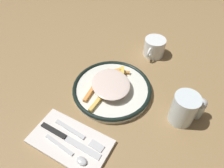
{
  "coord_description": "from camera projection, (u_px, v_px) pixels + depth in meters",
  "views": [
    {
      "loc": [
        0.41,
        0.25,
        0.57
      ],
      "look_at": [
        0.0,
        0.0,
        0.04
      ],
      "focal_mm": 32.68,
      "sensor_mm": 36.0,
      "label": 1
    }
  ],
  "objects": [
    {
      "name": "spoon",
      "position": [
        72.0,
        154.0,
        0.57
      ],
      "size": [
        0.02,
        0.15,
        0.01
      ],
      "color": "silver",
      "rests_on": "napkin"
    },
    {
      "name": "water_glass",
      "position": [
        184.0,
        109.0,
        0.62
      ],
      "size": [
        0.08,
        0.08,
        0.11
      ],
      "primitive_type": "cylinder",
      "color": "silver",
      "rests_on": "ground_plane"
    },
    {
      "name": "fork",
      "position": [
        79.0,
        135.0,
        0.61
      ],
      "size": [
        0.02,
        0.18,
        0.01
      ],
      "color": "silver",
      "rests_on": "napkin"
    },
    {
      "name": "coffee_mug",
      "position": [
        154.0,
        47.0,
        0.86
      ],
      "size": [
        0.11,
        0.09,
        0.08
      ],
      "color": "white",
      "rests_on": "ground_plane"
    },
    {
      "name": "knife",
      "position": [
        65.0,
        137.0,
        0.6
      ],
      "size": [
        0.02,
        0.21,
        0.01
      ],
      "color": "black",
      "rests_on": "napkin"
    },
    {
      "name": "plate",
      "position": [
        112.0,
        89.0,
        0.73
      ],
      "size": [
        0.28,
        0.28,
        0.03
      ],
      "color": "silver",
      "rests_on": "ground_plane"
    },
    {
      "name": "fries_heap",
      "position": [
        111.0,
        84.0,
        0.71
      ],
      "size": [
        0.23,
        0.2,
        0.03
      ],
      "color": "#E5C15F",
      "rests_on": "plate"
    },
    {
      "name": "ground_plane",
      "position": [
        112.0,
        91.0,
        0.74
      ],
      "size": [
        2.6,
        2.6,
        0.0
      ],
      "primitive_type": "plane",
      "color": "olive"
    },
    {
      "name": "napkin",
      "position": [
        70.0,
        141.0,
        0.6
      ],
      "size": [
        0.14,
        0.24,
        0.01
      ],
      "primitive_type": "cube",
      "rotation": [
        0.0,
        0.0,
        0.05
      ],
      "color": "silver",
      "rests_on": "ground_plane"
    },
    {
      "name": "salt_shaker",
      "position": [
        200.0,
        108.0,
        0.64
      ],
      "size": [
        0.03,
        0.03,
        0.08
      ],
      "color": "silver",
      "rests_on": "ground_plane"
    }
  ]
}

